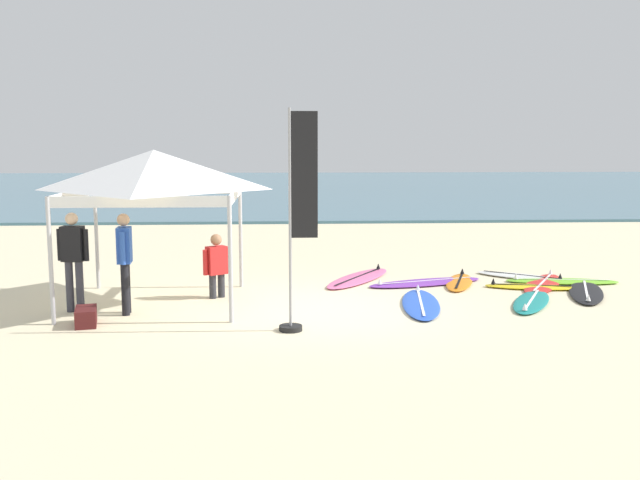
# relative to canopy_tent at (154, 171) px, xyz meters

# --- Properties ---
(ground_plane) EXTENTS (80.00, 80.00, 0.00)m
(ground_plane) POSITION_rel_canopy_tent_xyz_m (3.03, -0.69, -2.39)
(ground_plane) COLOR beige
(sea) EXTENTS (80.00, 36.00, 0.10)m
(sea) POSITION_rel_canopy_tent_xyz_m (3.03, 30.05, -2.34)
(sea) COLOR teal
(sea) RESTS_ON ground
(canopy_tent) EXTENTS (2.94, 2.94, 2.75)m
(canopy_tent) POSITION_rel_canopy_tent_xyz_m (0.00, 0.00, 0.00)
(canopy_tent) COLOR #B7B7BC
(canopy_tent) RESTS_ON ground
(surfboard_teal) EXTENTS (1.44, 2.13, 0.19)m
(surfboard_teal) POSITION_rel_canopy_tent_xyz_m (6.71, -0.35, -2.35)
(surfboard_teal) COLOR #19847F
(surfboard_teal) RESTS_ON ground
(surfboard_white) EXTENTS (1.90, 1.59, 0.19)m
(surfboard_white) POSITION_rel_canopy_tent_xyz_m (7.33, 2.02, -2.35)
(surfboard_white) COLOR white
(surfboard_white) RESTS_ON ground
(surfboard_blue) EXTENTS (0.97, 2.49, 0.19)m
(surfboard_blue) POSITION_rel_canopy_tent_xyz_m (4.69, -0.42, -2.35)
(surfboard_blue) COLOR blue
(surfboard_blue) RESTS_ON ground
(surfboard_pink) EXTENTS (1.90, 2.53, 0.19)m
(surfboard_pink) POSITION_rel_canopy_tent_xyz_m (3.83, 2.01, -2.35)
(surfboard_pink) COLOR pink
(surfboard_pink) RESTS_ON ground
(surfboard_black) EXTENTS (1.39, 2.36, 0.19)m
(surfboard_black) POSITION_rel_canopy_tent_xyz_m (8.03, 0.39, -2.35)
(surfboard_black) COLOR black
(surfboard_black) RESTS_ON ground
(surfboard_orange) EXTENTS (1.08, 1.97, 0.19)m
(surfboard_orange) POSITION_rel_canopy_tent_xyz_m (5.85, 1.49, -2.35)
(surfboard_orange) COLOR orange
(surfboard_orange) RESTS_ON ground
(surfboard_yellow) EXTENTS (1.89, 0.88, 0.19)m
(surfboard_yellow) POSITION_rel_canopy_tent_xyz_m (7.16, 0.94, -2.35)
(surfboard_yellow) COLOR yellow
(surfboard_yellow) RESTS_ON ground
(surfboard_lime) EXTENTS (2.34, 0.89, 0.19)m
(surfboard_lime) POSITION_rel_canopy_tent_xyz_m (7.98, 1.48, -2.35)
(surfboard_lime) COLOR #7AD12D
(surfboard_lime) RESTS_ON ground
(surfboard_purple) EXTENTS (2.59, 1.40, 0.19)m
(surfboard_purple) POSITION_rel_canopy_tent_xyz_m (5.14, 1.49, -2.35)
(surfboard_purple) COLOR purple
(surfboard_purple) RESTS_ON ground
(surfboard_red) EXTENTS (1.66, 2.29, 0.19)m
(surfboard_red) POSITION_rel_canopy_tent_xyz_m (7.50, 1.24, -2.35)
(surfboard_red) COLOR red
(surfboard_red) RESTS_ON ground
(person_black) EXTENTS (0.54, 0.27, 1.71)m
(person_black) POSITION_rel_canopy_tent_xyz_m (-1.30, -0.56, -1.40)
(person_black) COLOR #383842
(person_black) RESTS_ON ground
(person_blue) EXTENTS (0.25, 0.55, 1.71)m
(person_blue) POSITION_rel_canopy_tent_xyz_m (-0.40, -0.76, -1.40)
(person_blue) COLOR black
(person_blue) RESTS_ON ground
(person_red) EXTENTS (0.48, 0.38, 1.20)m
(person_red) POSITION_rel_canopy_tent_xyz_m (1.02, 0.42, -1.73)
(person_red) COLOR #2D2D33
(person_red) RESTS_ON ground
(banner_flag) EXTENTS (0.60, 0.36, 3.40)m
(banner_flag) POSITION_rel_canopy_tent_xyz_m (2.48, -1.97, -0.81)
(banner_flag) COLOR #99999E
(banner_flag) RESTS_ON ground
(gear_bag_near_tent) EXTENTS (0.44, 0.66, 0.28)m
(gear_bag_near_tent) POSITION_rel_canopy_tent_xyz_m (-0.88, -1.48, -2.25)
(gear_bag_near_tent) COLOR #4C1919
(gear_bag_near_tent) RESTS_ON ground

